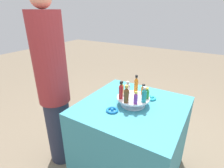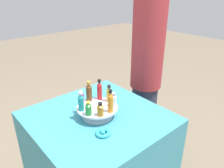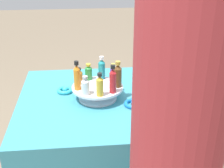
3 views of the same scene
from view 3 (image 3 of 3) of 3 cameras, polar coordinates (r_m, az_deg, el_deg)
name	(u,v)px [view 3 (image 3 of 3)]	position (r m, az deg, el deg)	size (l,w,h in m)	color
party_table	(99,156)	(1.82, -2.40, -13.08)	(0.82, 0.82, 0.75)	teal
display_stand	(98,91)	(1.60, -2.66, -1.33)	(0.26, 0.26, 0.07)	silver
bottle_gold	(100,85)	(1.47, -2.25, -0.26)	(0.03, 0.03, 0.12)	gold
bottle_red	(113,80)	(1.50, 0.15, 0.73)	(0.03, 0.03, 0.14)	#B21E23
bottle_brown	(118,75)	(1.56, 1.07, 1.63)	(0.04, 0.04, 0.14)	brown
bottle_purple	(113,73)	(1.63, 0.20, 1.99)	(0.03, 0.03, 0.10)	#702D93
bottle_teal	(102,68)	(1.66, -1.90, 2.87)	(0.04, 0.04, 0.12)	teal
bottle_green	(89,72)	(1.66, -4.31, 2.17)	(0.04, 0.04, 0.09)	#288438
bottle_amber	(79,76)	(1.61, -6.08, 1.40)	(0.04, 0.04, 0.09)	#AD6B19
bottle_orange	(77,77)	(1.54, -6.42, 1.35)	(0.03, 0.03, 0.15)	orange
bottle_clear	(85,86)	(1.49, -4.88, -0.38)	(0.04, 0.04, 0.09)	silver
ribbon_bow_blue	(133,104)	(1.55, 3.92, -3.60)	(0.09, 0.09, 0.03)	blue
ribbon_bow_teal	(65,90)	(1.70, -8.61, -1.12)	(0.09, 0.09, 0.03)	#2DB7CC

